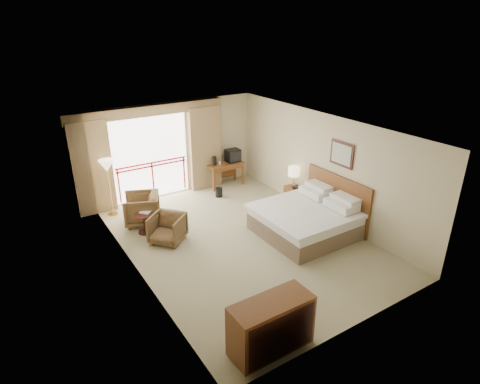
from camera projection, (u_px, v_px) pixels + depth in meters
floor at (241, 239)px, 9.52m from camera, size 7.00×7.00×0.00m
ceiling at (241, 128)px, 8.44m from camera, size 7.00×7.00×0.00m
wall_back at (176, 148)px, 11.68m from camera, size 5.00×0.00×5.00m
wall_front at (362, 259)px, 6.27m from camera, size 5.00×0.00×5.00m
wall_left at (132, 214)px, 7.74m from camera, size 0.00×7.00×7.00m
wall_right at (323, 166)px, 10.22m from camera, size 0.00×7.00×7.00m
balcony_door at (151, 158)px, 11.33m from camera, size 2.40×0.00×2.40m
balcony_railing at (152, 171)px, 11.47m from camera, size 2.09×0.03×1.02m
curtain_left at (92, 168)px, 10.40m from camera, size 1.00×0.26×2.50m
curtain_right at (204, 148)px, 12.03m from camera, size 1.00×0.26×2.50m
valance at (148, 111)px, 10.72m from camera, size 4.40×0.22×0.28m
hvac_vent at (215, 109)px, 11.91m from camera, size 0.50×0.04×0.50m
bed at (307, 219)px, 9.64m from camera, size 2.13×2.06×0.97m
headboard at (337, 200)px, 10.01m from camera, size 0.06×2.10×1.30m
framed_art at (342, 154)px, 9.54m from camera, size 0.04×0.72×0.60m
nightstand at (294, 196)px, 11.18m from camera, size 0.38×0.45×0.54m
table_lamp at (294, 172)px, 10.94m from camera, size 0.31×0.31×0.55m
phone at (296, 188)px, 10.91m from camera, size 0.22×0.20×0.08m
desk at (224, 168)px, 12.41m from camera, size 1.13×0.55×0.74m
tv at (233, 156)px, 12.37m from camera, size 0.43×0.34×0.39m
coffee_maker at (215, 161)px, 12.08m from camera, size 0.16×0.16×0.27m
cup at (220, 163)px, 12.15m from camera, size 0.09×0.09×0.11m
wastebasket at (219, 192)px, 11.75m from camera, size 0.24×0.24×0.27m
armchair_far at (143, 223)px, 10.28m from camera, size 1.12×1.11×0.79m
armchair_near at (168, 241)px, 9.43m from camera, size 1.04×1.04×0.68m
side_table at (144, 220)px, 9.68m from camera, size 0.45×0.45×0.49m
book at (143, 214)px, 9.61m from camera, size 0.30×0.31×0.02m
floor_lamp at (107, 168)px, 10.21m from camera, size 0.39×0.39×1.53m
dresser at (271, 325)px, 6.21m from camera, size 1.33×0.57×0.89m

